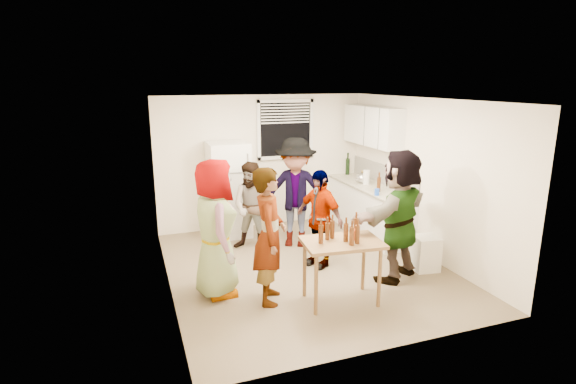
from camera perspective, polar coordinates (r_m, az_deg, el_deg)
name	(u,v)px	position (r m, az deg, el deg)	size (l,w,h in m)	color
room	(306,268)	(6.90, 2.30, -9.59)	(4.00, 4.50, 2.50)	white
window	(285,129)	(8.59, -0.33, 7.96)	(1.12, 0.10, 1.06)	white
refrigerator	(229,190)	(8.13, -7.54, 0.32)	(0.70, 0.70, 1.70)	white
counter_lower	(368,210)	(8.43, 10.15, -2.23)	(0.60, 2.20, 0.86)	white
countertop	(369,186)	(8.32, 10.29, 0.74)	(0.64, 2.22, 0.04)	beige
backsplash	(383,174)	(8.42, 12.03, 2.21)	(0.03, 2.20, 0.36)	beige
upper_cabinets	(373,126)	(8.38, 10.70, 8.25)	(0.34, 1.60, 0.70)	white
kettle	(362,183)	(8.46, 9.35, 1.14)	(0.25, 0.21, 0.21)	silver
paper_towel	(366,184)	(8.38, 9.88, 1.00)	(0.12, 0.12, 0.26)	white
wine_bottle	(347,174)	(9.17, 7.55, 2.22)	(0.08, 0.08, 0.33)	black
beer_bottle_counter	(378,192)	(7.86, 11.41, 0.06)	(0.07, 0.07, 0.25)	#47230C
blue_cup	(377,195)	(7.60, 11.20, -0.41)	(0.08, 0.08, 0.11)	blue
picture_frame	(364,174)	(8.91, 9.64, 2.24)	(0.02, 0.16, 0.14)	gold
trash_bin	(425,254)	(7.05, 17.05, -7.49)	(0.35, 0.35, 0.51)	silver
serving_table	(340,301)	(5.98, 6.65, -13.58)	(0.97, 0.65, 0.82)	brown
beer_bottle_table	(327,240)	(5.68, 5.00, -6.04)	(0.06, 0.06, 0.22)	#47230C
red_cup	(354,239)	(5.73, 8.38, -5.95)	(0.09, 0.09, 0.13)	red
guest_grey	(218,293)	(6.22, -8.88, -12.54)	(0.89, 1.81, 0.58)	gray
guest_stripe	(270,300)	(5.98, -2.29, -13.52)	(0.64, 1.75, 0.42)	#141933
guest_back_left	(254,249)	(7.63, -4.32, -7.23)	(0.72, 1.48, 0.56)	brown
guest_back_right	(295,245)	(7.80, 0.92, -6.71)	(1.20, 1.85, 0.69)	#3E3D43
guest_black	(318,265)	(7.02, 3.87, -9.19)	(0.88, 1.49, 0.36)	black
guest_orange	(395,277)	(6.77, 13.47, -10.45)	(1.73, 1.86, 0.55)	#EC6B4E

